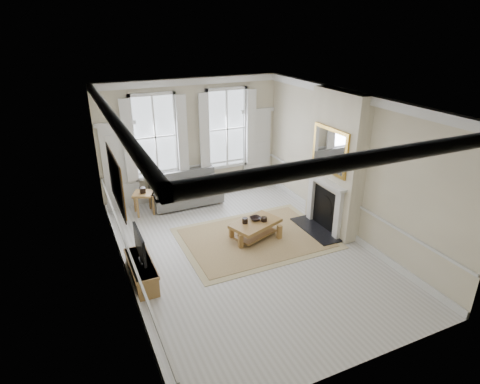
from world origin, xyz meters
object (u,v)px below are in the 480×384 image
sofa (186,191)px  side_table (143,197)px  tv_stand (142,272)px  coffee_table (255,225)px

sofa → side_table: bearing=-172.1°
sofa → side_table: size_ratio=2.95×
tv_stand → coffee_table: bearing=12.1°
sofa → coffee_table: size_ratio=1.43×
side_table → coffee_table: size_ratio=0.49×
coffee_table → side_table: bearing=110.1°
sofa → coffee_table: bearing=-71.4°
sofa → tv_stand: size_ratio=1.52×
coffee_table → tv_stand: (-2.81, -0.60, -0.13)m
side_table → tv_stand: 3.16m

